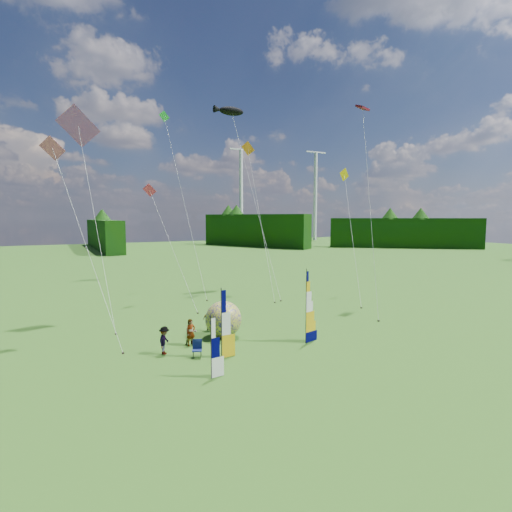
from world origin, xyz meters
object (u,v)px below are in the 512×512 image
feather_banner_main (306,308)px  kite_whale (254,188)px  side_banner_left (221,325)px  spectator_b (191,333)px  camp_chair (197,349)px  bol_inflatable (223,319)px  spectator_c (164,340)px  side_banner_far (211,349)px  spectator_a (191,332)px  spectator_d (209,320)px

feather_banner_main → kite_whale: bearing=59.1°
side_banner_left → spectator_b: 3.44m
side_banner_left → kite_whale: size_ratio=0.18×
camp_chair → bol_inflatable: bearing=68.2°
camp_chair → spectator_c: bearing=158.2°
side_banner_far → camp_chair: (0.36, 3.12, -1.01)m
side_banner_left → side_banner_far: 2.87m
side_banner_far → spectator_c: (-1.12, 4.56, -0.70)m
side_banner_left → spectator_a: size_ratio=2.34×
spectator_d → kite_whale: kite_whale is taller
spectator_d → camp_chair: 5.50m
bol_inflatable → spectator_c: size_ratio=1.47×
side_banner_left → kite_whale: kite_whale is taller
side_banner_far → spectator_d: 8.52m
side_banner_left → spectator_c: (-2.67, 2.19, -1.13)m
bol_inflatable → spectator_d: (-0.26, 1.89, -0.43)m
spectator_c → side_banner_far: bearing=-131.6°
feather_banner_main → spectator_c: 8.84m
side_banner_left → camp_chair: side_banner_left is taller
spectator_d → camp_chair: (-2.61, -4.83, -0.27)m
feather_banner_main → camp_chair: 7.22m
feather_banner_main → spectator_d: 7.19m
spectator_a → spectator_c: (-1.87, -0.80, -0.01)m
bol_inflatable → spectator_d: size_ratio=1.56×
camp_chair → spectator_d: bearing=84.1°
spectator_c → kite_whale: kite_whale is taller
bol_inflatable → kite_whale: (9.43, 13.83, 9.75)m
feather_banner_main → side_banner_far: 7.76m
spectator_b → kite_whale: size_ratio=0.07×
side_banner_left → spectator_a: 3.29m
side_banner_far → spectator_c: side_banner_far is taller
spectator_c → kite_whale: bearing=-7.4°
side_banner_left → side_banner_far: size_ratio=1.29×
side_banner_left → spectator_b: bearing=99.8°
camp_chair → side_banner_far: bearing=-74.0°
side_banner_left → camp_chair: 2.01m
side_banner_left → spectator_b: side_banner_left is taller
spectator_d → feather_banner_main: bearing=166.1°
feather_banner_main → spectator_c: feather_banner_main is taller
side_banner_far → camp_chair: size_ratio=2.98×
feather_banner_main → spectator_d: feather_banner_main is taller
spectator_a → feather_banner_main: bearing=-37.1°
feather_banner_main → side_banner_far: feather_banner_main is taller
spectator_b → spectator_c: 2.14m
kite_whale → camp_chair: bearing=-149.1°
bol_inflatable → side_banner_left: bearing=-114.6°
feather_banner_main → spectator_c: (-8.45, 2.13, -1.47)m
bol_inflatable → spectator_c: bol_inflatable is taller
side_banner_left → spectator_b: (-0.76, 3.14, -1.18)m
spectator_b → bol_inflatable: bearing=20.6°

